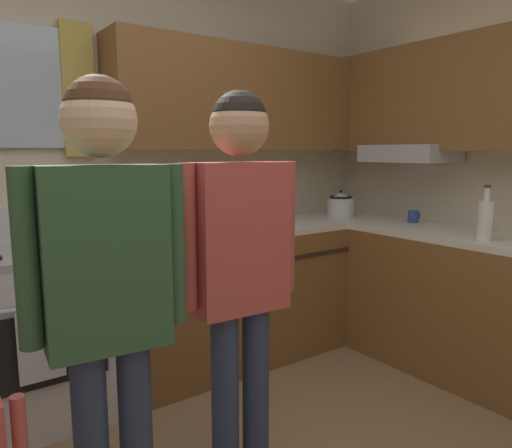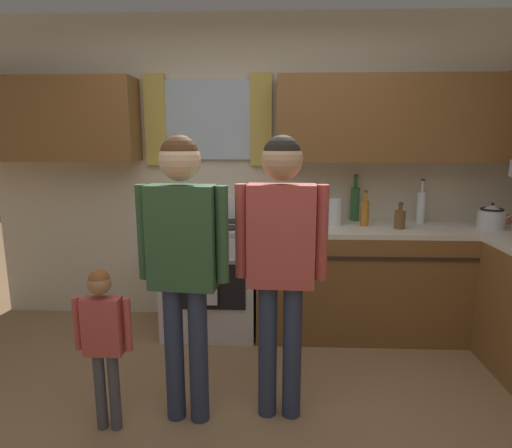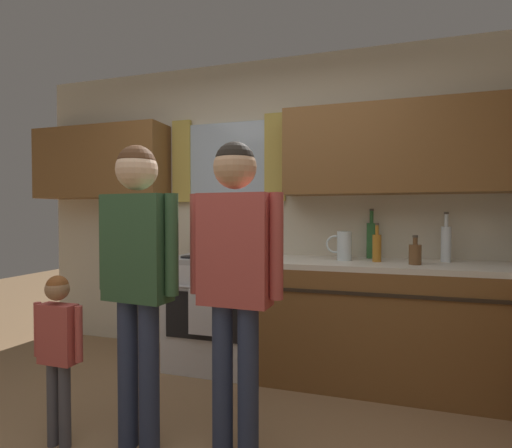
{
  "view_description": "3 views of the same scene",
  "coord_description": "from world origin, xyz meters",
  "px_view_note": "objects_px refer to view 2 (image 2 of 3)",
  "views": [
    {
      "loc": [
        -0.78,
        -1.08,
        1.39
      ],
      "look_at": [
        0.49,
        0.68,
        1.07
      ],
      "focal_mm": 33.78,
      "sensor_mm": 36.0,
      "label": 1
    },
    {
      "loc": [
        0.17,
        -1.88,
        1.6
      ],
      "look_at": [
        0.06,
        0.8,
        1.06
      ],
      "focal_mm": 30.3,
      "sensor_mm": 36.0,
      "label": 2
    },
    {
      "loc": [
        0.88,
        -1.42,
        1.25
      ],
      "look_at": [
        0.14,
        1.0,
        1.19
      ],
      "focal_mm": 27.1,
      "sensor_mm": 36.0,
      "label": 3
    }
  ],
  "objects_px": {
    "stove_oven": "(211,276)",
    "water_pitcher": "(334,212)",
    "adult_holding_child": "(183,248)",
    "stovetop_kettle": "(491,217)",
    "adult_in_plaid": "(281,247)",
    "small_child": "(103,332)",
    "bottle_oil_amber": "(365,212)",
    "bottle_tall_clear": "(421,206)",
    "bottle_wine_green": "(355,203)",
    "cup_terracotta": "(507,219)",
    "bottle_squat_brown": "(400,219)"
  },
  "relations": [
    {
      "from": "bottle_squat_brown",
      "to": "water_pitcher",
      "type": "relative_size",
      "value": 0.93
    },
    {
      "from": "bottle_oil_amber",
      "to": "bottle_tall_clear",
      "type": "bearing_deg",
      "value": 15.46
    },
    {
      "from": "adult_in_plaid",
      "to": "small_child",
      "type": "distance_m",
      "value": 1.06
    },
    {
      "from": "bottle_squat_brown",
      "to": "bottle_tall_clear",
      "type": "xyz_separation_m",
      "value": [
        0.23,
        0.23,
        0.06
      ]
    },
    {
      "from": "stovetop_kettle",
      "to": "adult_in_plaid",
      "type": "distance_m",
      "value": 1.97
    },
    {
      "from": "water_pitcher",
      "to": "small_child",
      "type": "distance_m",
      "value": 1.98
    },
    {
      "from": "bottle_oil_amber",
      "to": "adult_holding_child",
      "type": "bearing_deg",
      "value": -134.97
    },
    {
      "from": "cup_terracotta",
      "to": "water_pitcher",
      "type": "bearing_deg",
      "value": -175.7
    },
    {
      "from": "adult_holding_child",
      "to": "water_pitcher",
      "type": "bearing_deg",
      "value": 51.82
    },
    {
      "from": "water_pitcher",
      "to": "adult_in_plaid",
      "type": "relative_size",
      "value": 0.14
    },
    {
      "from": "stovetop_kettle",
      "to": "adult_in_plaid",
      "type": "xyz_separation_m",
      "value": [
        -1.64,
        -1.08,
        0.02
      ]
    },
    {
      "from": "stovetop_kettle",
      "to": "bottle_tall_clear",
      "type": "bearing_deg",
      "value": 155.63
    },
    {
      "from": "water_pitcher",
      "to": "bottle_wine_green",
      "type": "bearing_deg",
      "value": 45.61
    },
    {
      "from": "bottle_wine_green",
      "to": "cup_terracotta",
      "type": "xyz_separation_m",
      "value": [
        1.23,
        -0.1,
        -0.11
      ]
    },
    {
      "from": "bottle_wine_green",
      "to": "stovetop_kettle",
      "type": "bearing_deg",
      "value": -17.07
    },
    {
      "from": "bottle_wine_green",
      "to": "cup_terracotta",
      "type": "height_order",
      "value": "bottle_wine_green"
    },
    {
      "from": "bottle_wine_green",
      "to": "water_pitcher",
      "type": "height_order",
      "value": "bottle_wine_green"
    },
    {
      "from": "cup_terracotta",
      "to": "water_pitcher",
      "type": "height_order",
      "value": "water_pitcher"
    },
    {
      "from": "bottle_squat_brown",
      "to": "bottle_oil_amber",
      "type": "height_order",
      "value": "bottle_oil_amber"
    },
    {
      "from": "stove_oven",
      "to": "cup_terracotta",
      "type": "relative_size",
      "value": 10.11
    },
    {
      "from": "cup_terracotta",
      "to": "stovetop_kettle",
      "type": "height_order",
      "value": "stovetop_kettle"
    },
    {
      "from": "bottle_tall_clear",
      "to": "adult_holding_child",
      "type": "bearing_deg",
      "value": -141.54
    },
    {
      "from": "bottle_squat_brown",
      "to": "adult_holding_child",
      "type": "distance_m",
      "value": 1.85
    },
    {
      "from": "stove_oven",
      "to": "adult_in_plaid",
      "type": "bearing_deg",
      "value": -63.88
    },
    {
      "from": "stovetop_kettle",
      "to": "adult_in_plaid",
      "type": "bearing_deg",
      "value": -146.74
    },
    {
      "from": "cup_terracotta",
      "to": "adult_in_plaid",
      "type": "distance_m",
      "value": 2.27
    },
    {
      "from": "bottle_oil_amber",
      "to": "bottle_tall_clear",
      "type": "height_order",
      "value": "bottle_tall_clear"
    },
    {
      "from": "bottle_wine_green",
      "to": "adult_in_plaid",
      "type": "bearing_deg",
      "value": -115.09
    },
    {
      "from": "stove_oven",
      "to": "water_pitcher",
      "type": "relative_size",
      "value": 5.0
    },
    {
      "from": "cup_terracotta",
      "to": "small_child",
      "type": "bearing_deg",
      "value": -152.77
    },
    {
      "from": "water_pitcher",
      "to": "adult_holding_child",
      "type": "height_order",
      "value": "adult_holding_child"
    },
    {
      "from": "bottle_squat_brown",
      "to": "bottle_oil_amber",
      "type": "relative_size",
      "value": 0.72
    },
    {
      "from": "bottle_oil_amber",
      "to": "water_pitcher",
      "type": "height_order",
      "value": "bottle_oil_amber"
    },
    {
      "from": "stovetop_kettle",
      "to": "water_pitcher",
      "type": "xyz_separation_m",
      "value": [
        -1.2,
        0.1,
        0.02
      ]
    },
    {
      "from": "stovetop_kettle",
      "to": "adult_holding_child",
      "type": "bearing_deg",
      "value": -152.36
    },
    {
      "from": "bottle_oil_amber",
      "to": "bottle_wine_green",
      "type": "relative_size",
      "value": 0.73
    },
    {
      "from": "water_pitcher",
      "to": "adult_holding_child",
      "type": "xyz_separation_m",
      "value": [
        -0.97,
        -1.24,
        0.0
      ]
    },
    {
      "from": "bottle_tall_clear",
      "to": "small_child",
      "type": "xyz_separation_m",
      "value": [
        -2.12,
        -1.46,
        -0.46
      ]
    },
    {
      "from": "stove_oven",
      "to": "water_pitcher",
      "type": "height_order",
      "value": "water_pitcher"
    },
    {
      "from": "stove_oven",
      "to": "bottle_oil_amber",
      "type": "relative_size",
      "value": 3.85
    },
    {
      "from": "bottle_oil_amber",
      "to": "stovetop_kettle",
      "type": "bearing_deg",
      "value": -4.72
    },
    {
      "from": "stovetop_kettle",
      "to": "water_pitcher",
      "type": "bearing_deg",
      "value": 175.3
    },
    {
      "from": "bottle_oil_amber",
      "to": "bottle_tall_clear",
      "type": "xyz_separation_m",
      "value": [
        0.49,
        0.13,
        0.03
      ]
    },
    {
      "from": "cup_terracotta",
      "to": "adult_in_plaid",
      "type": "bearing_deg",
      "value": -145.56
    },
    {
      "from": "stovetop_kettle",
      "to": "adult_in_plaid",
      "type": "height_order",
      "value": "adult_in_plaid"
    },
    {
      "from": "bottle_oil_amber",
      "to": "stovetop_kettle",
      "type": "xyz_separation_m",
      "value": [
        0.96,
        -0.08,
        -0.01
      ]
    },
    {
      "from": "bottle_wine_green",
      "to": "adult_holding_child",
      "type": "xyz_separation_m",
      "value": [
        -1.17,
        -1.44,
        -0.04
      ]
    },
    {
      "from": "water_pitcher",
      "to": "adult_holding_child",
      "type": "distance_m",
      "value": 1.57
    },
    {
      "from": "bottle_tall_clear",
      "to": "water_pitcher",
      "type": "xyz_separation_m",
      "value": [
        -0.73,
        -0.11,
        -0.03
      ]
    },
    {
      "from": "bottle_wine_green",
      "to": "small_child",
      "type": "height_order",
      "value": "bottle_wine_green"
    }
  ]
}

